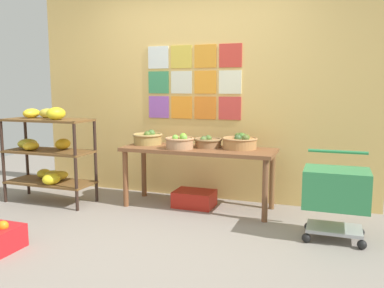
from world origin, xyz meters
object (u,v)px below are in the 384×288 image
(fruit_basket_centre, at_px, (148,138))
(produce_crate_under_table, at_px, (194,199))
(display_table, at_px, (198,156))
(fruit_basket_back_right, at_px, (240,142))
(banana_shelf_unit, at_px, (47,150))
(fruit_basket_left, at_px, (180,142))
(shopping_cart, at_px, (336,191))
(fruit_basket_right, at_px, (208,142))

(fruit_basket_centre, relative_size, produce_crate_under_table, 0.79)
(display_table, bearing_deg, fruit_basket_back_right, 14.07)
(produce_crate_under_table, bearing_deg, banana_shelf_unit, -167.29)
(banana_shelf_unit, relative_size, fruit_basket_left, 3.54)
(banana_shelf_unit, relative_size, display_table, 0.66)
(fruit_basket_centre, height_order, produce_crate_under_table, fruit_basket_centre)
(banana_shelf_unit, bearing_deg, shopping_cart, -2.53)
(fruit_basket_back_right, bearing_deg, banana_shelf_unit, -167.98)
(shopping_cart, bearing_deg, fruit_basket_right, 155.77)
(display_table, xyz_separation_m, fruit_basket_left, (-0.17, -0.12, 0.16))
(fruit_basket_back_right, bearing_deg, fruit_basket_left, -159.77)
(banana_shelf_unit, height_order, fruit_basket_right, banana_shelf_unit)
(display_table, relative_size, produce_crate_under_table, 3.77)
(fruit_basket_left, xyz_separation_m, fruit_basket_back_right, (0.62, 0.23, -0.00))
(banana_shelf_unit, height_order, produce_crate_under_table, banana_shelf_unit)
(banana_shelf_unit, xyz_separation_m, fruit_basket_centre, (1.09, 0.44, 0.13))
(fruit_basket_right, distance_m, shopping_cart, 1.52)
(fruit_basket_back_right, bearing_deg, display_table, -165.93)
(fruit_basket_left, height_order, fruit_basket_centre, fruit_basket_left)
(display_table, xyz_separation_m, produce_crate_under_table, (-0.05, 0.03, -0.51))
(fruit_basket_back_right, distance_m, produce_crate_under_table, 0.83)
(banana_shelf_unit, xyz_separation_m, fruit_basket_right, (1.83, 0.45, 0.12))
(display_table, height_order, produce_crate_under_table, display_table)
(fruit_basket_right, distance_m, fruit_basket_left, 0.33)
(fruit_basket_left, bearing_deg, fruit_basket_centre, 157.49)
(fruit_basket_back_right, relative_size, produce_crate_under_table, 0.86)
(fruit_basket_left, bearing_deg, shopping_cart, -13.22)
(fruit_basket_centre, height_order, fruit_basket_back_right, fruit_basket_back_right)
(display_table, height_order, shopping_cart, shopping_cart)
(fruit_basket_left, distance_m, fruit_basket_centre, 0.52)
(fruit_basket_left, relative_size, fruit_basket_centre, 0.90)
(fruit_basket_centre, bearing_deg, produce_crate_under_table, -5.48)
(fruit_basket_right, xyz_separation_m, produce_crate_under_table, (-0.14, -0.07, -0.65))
(banana_shelf_unit, xyz_separation_m, fruit_basket_left, (1.58, 0.24, 0.13))
(banana_shelf_unit, bearing_deg, fruit_basket_right, 13.74)
(display_table, bearing_deg, produce_crate_under_table, 152.75)
(fruit_basket_back_right, distance_m, shopping_cart, 1.22)
(display_table, bearing_deg, banana_shelf_unit, -168.50)
(fruit_basket_left, height_order, produce_crate_under_table, fruit_basket_left)
(fruit_basket_right, bearing_deg, fruit_basket_centre, -179.43)
(display_table, relative_size, shopping_cart, 2.20)
(fruit_basket_right, xyz_separation_m, fruit_basket_left, (-0.25, -0.21, 0.01))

